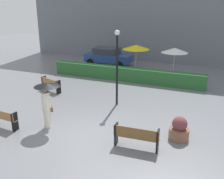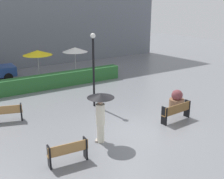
{
  "view_description": "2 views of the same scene",
  "coord_description": "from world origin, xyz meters",
  "px_view_note": "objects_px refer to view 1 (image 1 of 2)",
  "views": [
    {
      "loc": [
        5.32,
        -8.85,
        5.43
      ],
      "look_at": [
        -0.02,
        3.73,
        0.86
      ],
      "focal_mm": 41.63,
      "sensor_mm": 36.0,
      "label": 1
    },
    {
      "loc": [
        -6.88,
        -9.31,
        5.72
      ],
      "look_at": [
        0.73,
        2.68,
        1.19
      ],
      "focal_mm": 44.57,
      "sensor_mm": 36.0,
      "label": 2
    }
  ],
  "objects_px": {
    "patio_umbrella_yellow": "(136,47)",
    "patio_umbrella_white": "(175,50)",
    "bench_far_left": "(51,84)",
    "pedestrian_with_umbrella": "(47,97)",
    "parked_car": "(108,56)",
    "bench_near_right": "(136,136)",
    "planter_pot": "(179,130)",
    "lamp_post": "(117,61)",
    "bench_near_left": "(3,117)"
  },
  "relations": [
    {
      "from": "patio_umbrella_yellow",
      "to": "patio_umbrella_white",
      "type": "relative_size",
      "value": 1.02
    },
    {
      "from": "bench_far_left",
      "to": "pedestrian_with_umbrella",
      "type": "xyz_separation_m",
      "value": [
        2.97,
        -4.3,
        0.94
      ]
    },
    {
      "from": "parked_car",
      "to": "bench_near_right",
      "type": "bearing_deg",
      "value": -61.79
    },
    {
      "from": "planter_pot",
      "to": "pedestrian_with_umbrella",
      "type": "bearing_deg",
      "value": -167.82
    },
    {
      "from": "pedestrian_with_umbrella",
      "to": "bench_far_left",
      "type": "bearing_deg",
      "value": 124.66
    },
    {
      "from": "planter_pot",
      "to": "patio_umbrella_white",
      "type": "height_order",
      "value": "patio_umbrella_white"
    },
    {
      "from": "planter_pot",
      "to": "patio_umbrella_yellow",
      "type": "distance_m",
      "value": 10.5
    },
    {
      "from": "lamp_post",
      "to": "parked_car",
      "type": "relative_size",
      "value": 0.98
    },
    {
      "from": "bench_near_left",
      "to": "bench_far_left",
      "type": "xyz_separation_m",
      "value": [
        -1.1,
        5.13,
        0.0
      ]
    },
    {
      "from": "bench_near_right",
      "to": "patio_umbrella_yellow",
      "type": "relative_size",
      "value": 0.76
    },
    {
      "from": "bench_near_right",
      "to": "parked_car",
      "type": "xyz_separation_m",
      "value": [
        -6.85,
        12.76,
        0.28
      ]
    },
    {
      "from": "bench_far_left",
      "to": "parked_car",
      "type": "bearing_deg",
      "value": 87.49
    },
    {
      "from": "bench_far_left",
      "to": "patio_umbrella_white",
      "type": "bearing_deg",
      "value": 42.07
    },
    {
      "from": "planter_pot",
      "to": "lamp_post",
      "type": "height_order",
      "value": "lamp_post"
    },
    {
      "from": "lamp_post",
      "to": "patio_umbrella_yellow",
      "type": "bearing_deg",
      "value": 98.96
    },
    {
      "from": "bench_far_left",
      "to": "planter_pot",
      "type": "bearing_deg",
      "value": -19.59
    },
    {
      "from": "planter_pot",
      "to": "patio_umbrella_yellow",
      "type": "height_order",
      "value": "patio_umbrella_yellow"
    },
    {
      "from": "lamp_post",
      "to": "patio_umbrella_yellow",
      "type": "distance_m",
      "value": 6.59
    },
    {
      "from": "planter_pot",
      "to": "lamp_post",
      "type": "distance_m",
      "value": 5.11
    },
    {
      "from": "pedestrian_with_umbrella",
      "to": "patio_umbrella_yellow",
      "type": "distance_m",
      "value": 10.4
    },
    {
      "from": "bench_near_right",
      "to": "lamp_post",
      "type": "bearing_deg",
      "value": 121.15
    },
    {
      "from": "lamp_post",
      "to": "planter_pot",
      "type": "bearing_deg",
      "value": -34.21
    },
    {
      "from": "bench_near_left",
      "to": "patio_umbrella_white",
      "type": "distance_m",
      "value": 12.6
    },
    {
      "from": "bench_far_left",
      "to": "patio_umbrella_white",
      "type": "distance_m",
      "value": 9.17
    },
    {
      "from": "bench_far_left",
      "to": "patio_umbrella_yellow",
      "type": "relative_size",
      "value": 0.7
    },
    {
      "from": "bench_near_left",
      "to": "bench_near_right",
      "type": "height_order",
      "value": "bench_near_right"
    },
    {
      "from": "bench_far_left",
      "to": "planter_pot",
      "type": "distance_m",
      "value": 9.16
    },
    {
      "from": "bench_near_left",
      "to": "bench_far_left",
      "type": "relative_size",
      "value": 0.92
    },
    {
      "from": "bench_far_left",
      "to": "bench_near_left",
      "type": "bearing_deg",
      "value": -77.9
    },
    {
      "from": "bench_far_left",
      "to": "pedestrian_with_umbrella",
      "type": "height_order",
      "value": "pedestrian_with_umbrella"
    },
    {
      "from": "bench_far_left",
      "to": "parked_car",
      "type": "xyz_separation_m",
      "value": [
        0.36,
        8.28,
        0.31
      ]
    },
    {
      "from": "bench_near_left",
      "to": "pedestrian_with_umbrella",
      "type": "bearing_deg",
      "value": 23.94
    },
    {
      "from": "bench_near_left",
      "to": "lamp_post",
      "type": "bearing_deg",
      "value": 51.86
    },
    {
      "from": "lamp_post",
      "to": "bench_near_left",
      "type": "bearing_deg",
      "value": -128.14
    },
    {
      "from": "patio_umbrella_yellow",
      "to": "parked_car",
      "type": "height_order",
      "value": "patio_umbrella_yellow"
    },
    {
      "from": "bench_near_left",
      "to": "patio_umbrella_yellow",
      "type": "bearing_deg",
      "value": 76.66
    },
    {
      "from": "planter_pot",
      "to": "patio_umbrella_yellow",
      "type": "bearing_deg",
      "value": 118.17
    },
    {
      "from": "bench_far_left",
      "to": "parked_car",
      "type": "height_order",
      "value": "parked_car"
    },
    {
      "from": "planter_pot",
      "to": "bench_near_left",
      "type": "bearing_deg",
      "value": -164.75
    },
    {
      "from": "bench_near_left",
      "to": "patio_umbrella_yellow",
      "type": "height_order",
      "value": "patio_umbrella_yellow"
    },
    {
      "from": "bench_near_left",
      "to": "pedestrian_with_umbrella",
      "type": "relative_size",
      "value": 0.72
    },
    {
      "from": "patio_umbrella_yellow",
      "to": "bench_near_left",
      "type": "bearing_deg",
      "value": -103.34
    },
    {
      "from": "pedestrian_with_umbrella",
      "to": "parked_car",
      "type": "relative_size",
      "value": 0.5
    },
    {
      "from": "planter_pot",
      "to": "patio_umbrella_white",
      "type": "bearing_deg",
      "value": 101.99
    },
    {
      "from": "pedestrian_with_umbrella",
      "to": "patio_umbrella_yellow",
      "type": "xyz_separation_m",
      "value": [
        0.78,
        10.35,
        0.73
      ]
    },
    {
      "from": "patio_umbrella_white",
      "to": "parked_car",
      "type": "relative_size",
      "value": 0.55
    },
    {
      "from": "bench_near_right",
      "to": "lamp_post",
      "type": "xyz_separation_m",
      "value": [
        -2.44,
        4.03,
        1.97
      ]
    },
    {
      "from": "bench_far_left",
      "to": "patio_umbrella_yellow",
      "type": "distance_m",
      "value": 7.31
    },
    {
      "from": "bench_near_right",
      "to": "patio_umbrella_yellow",
      "type": "height_order",
      "value": "patio_umbrella_yellow"
    },
    {
      "from": "bench_near_left",
      "to": "parked_car",
      "type": "relative_size",
      "value": 0.36
    }
  ]
}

